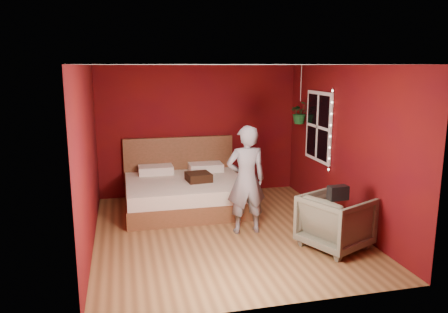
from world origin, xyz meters
TOP-DOWN VIEW (x-y plane):
  - floor at (0.00, 0.00)m, footprint 4.50×4.50m
  - room_walls at (0.00, 0.00)m, footprint 4.04×4.54m
  - window at (1.97, 0.90)m, footprint 0.05×0.97m
  - fairy_lights at (1.94, 0.37)m, footprint 0.04×0.04m
  - bed at (-0.42, 1.38)m, footprint 2.18×1.85m
  - person at (0.32, -0.07)m, footprint 0.62×0.41m
  - armchair at (1.41, -0.95)m, footprint 1.14×1.12m
  - handbag at (1.32, -1.14)m, footprint 0.28×0.15m
  - throw_pillow at (-0.21, 1.17)m, footprint 0.46×0.46m
  - hanging_plant at (1.88, 1.55)m, footprint 0.41×0.36m

SIDE VIEW (x-z plane):
  - floor at x=0.00m, z-range 0.00..0.00m
  - bed at x=-0.42m, z-range -0.29..0.91m
  - armchair at x=1.41m, z-range 0.00..0.79m
  - throw_pillow at x=-0.21m, z-range 0.54..0.69m
  - person at x=0.32m, z-range 0.00..1.70m
  - handbag at x=1.32m, z-range 0.79..0.98m
  - fairy_lights at x=1.94m, z-range 0.77..2.22m
  - window at x=1.97m, z-range 0.87..2.14m
  - room_walls at x=0.00m, z-range 0.37..2.99m
  - hanging_plant at x=1.88m, z-range 1.13..2.26m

